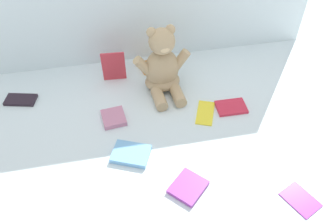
{
  "coord_description": "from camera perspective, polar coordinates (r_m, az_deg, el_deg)",
  "views": [
    {
      "loc": [
        -0.16,
        -0.97,
        0.98
      ],
      "look_at": [
        0.01,
        -0.1,
        0.1
      ],
      "focal_mm": 36.94,
      "sensor_mm": 36.0,
      "label": 1
    }
  ],
  "objects": [
    {
      "name": "ground_plane",
      "position": [
        1.39,
        -1.27,
        -0.13
      ],
      "size": [
        3.2,
        3.2,
        0.0
      ],
      "primitive_type": "plane",
      "color": "silver"
    },
    {
      "name": "teddy_bear",
      "position": [
        1.43,
        -0.91,
        7.36
      ],
      "size": [
        0.24,
        0.22,
        0.29
      ],
      "rotation": [
        0.0,
        0.0,
        0.07
      ],
      "color": "tan",
      "rests_on": "ground_plane"
    },
    {
      "name": "book_case_0",
      "position": [
        1.52,
        -8.95,
        7.44
      ],
      "size": [
        0.1,
        0.01,
        0.14
      ],
      "primitive_type": "cube",
      "rotation": [
        -0.0,
        0.0,
        -0.07
      ],
      "color": "#C4333F",
      "rests_on": "ground_plane"
    },
    {
      "name": "book_case_1",
      "position": [
        1.37,
        -8.95,
        -1.05
      ],
      "size": [
        0.1,
        0.11,
        0.02
      ],
      "primitive_type": "cube",
      "rotation": [
        0.0,
        0.0,
        0.11
      ],
      "color": "#BF7393",
      "rests_on": "ground_plane"
    },
    {
      "name": "book_case_2",
      "position": [
        1.16,
        3.34,
        -12.25
      ],
      "size": [
        0.15,
        0.15,
        0.02
      ],
      "primitive_type": "cube",
      "rotation": [
        0.0,
        0.0,
        5.47
      ],
      "color": "purple",
      "rests_on": "ground_plane"
    },
    {
      "name": "book_case_3",
      "position": [
        1.22,
        21.02,
        -13.3
      ],
      "size": [
        0.12,
        0.14,
        0.01
      ],
      "primitive_type": "cube",
      "rotation": [
        0.0,
        0.0,
        3.57
      ],
      "color": "purple",
      "rests_on": "ground_plane"
    },
    {
      "name": "book_case_4",
      "position": [
        1.61,
        -2.82,
        7.58
      ],
      "size": [
        0.12,
        0.11,
        0.01
      ],
      "primitive_type": "cube",
      "rotation": [
        0.0,
        0.0,
        4.96
      ],
      "color": "orange",
      "rests_on": "ground_plane"
    },
    {
      "name": "book_case_5",
      "position": [
        1.24,
        -6.13,
        -6.89
      ],
      "size": [
        0.16,
        0.14,
        0.02
      ],
      "primitive_type": "cube",
      "rotation": [
        0.0,
        0.0,
        1.16
      ],
      "color": "#70ADE1",
      "rests_on": "ground_plane"
    },
    {
      "name": "book_case_6",
      "position": [
        1.39,
        6.17,
        -0.07
      ],
      "size": [
        0.11,
        0.15,
        0.01
      ],
      "primitive_type": "cube",
      "rotation": [
        0.0,
        0.0,
        2.76
      ],
      "color": "yellow",
      "rests_on": "ground_plane"
    },
    {
      "name": "book_case_7",
      "position": [
        1.56,
        -23.13,
        1.87
      ],
      "size": [
        0.14,
        0.09,
        0.01
      ],
      "primitive_type": "cube",
      "rotation": [
        0.0,
        0.0,
        1.33
      ],
      "color": "black",
      "rests_on": "ground_plane"
    },
    {
      "name": "book_case_8",
      "position": [
        1.43,
        10.38,
        0.81
      ],
      "size": [
        0.12,
        0.09,
        0.01
      ],
      "primitive_type": "cube",
      "rotation": [
        0.0,
        0.0,
        4.69
      ],
      "color": "red",
      "rests_on": "ground_plane"
    }
  ]
}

